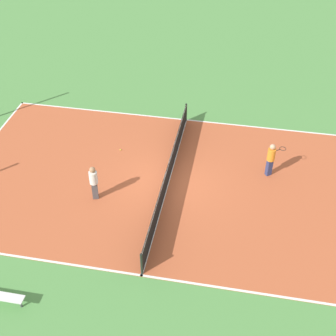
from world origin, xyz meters
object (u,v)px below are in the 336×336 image
object	(u,v)px
tennis_ball_near_net	(121,150)
tennis_net	(168,174)
player_far_white	(94,181)
player_center_orange	(271,157)

from	to	relation	value
tennis_ball_near_net	tennis_net	bearing A→B (deg)	-125.64
player_far_white	tennis_ball_near_net	xyz separation A→B (m)	(3.59, -0.16, -0.96)
tennis_net	player_far_white	size ratio (longest dim) A/B	6.14
player_far_white	player_center_orange	bearing A→B (deg)	3.01
player_far_white	player_center_orange	size ratio (longest dim) A/B	0.99
tennis_net	tennis_ball_near_net	distance (m)	3.49
tennis_net	player_far_white	xyz separation A→B (m)	(-1.58, 2.96, 0.45)
tennis_net	player_center_orange	size ratio (longest dim) A/B	6.10
tennis_ball_near_net	player_far_white	bearing A→B (deg)	177.47
player_center_orange	tennis_ball_near_net	bearing A→B (deg)	140.41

